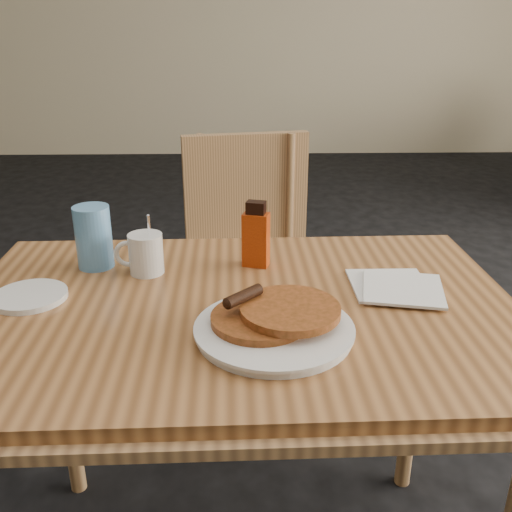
% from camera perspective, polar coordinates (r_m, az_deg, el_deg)
% --- Properties ---
extents(wall_back, '(8.00, 0.00, 8.00)m').
position_cam_1_polar(wall_back, '(5.95, -1.05, 23.52)').
color(wall_back, '#C2B396').
rests_on(wall_back, ground).
extents(main_table, '(1.17, 0.81, 0.75)m').
position_cam_1_polar(main_table, '(1.16, -1.79, -6.69)').
color(main_table, '#9F6738').
rests_on(main_table, floor).
extents(chair_main_far, '(0.49, 0.50, 0.93)m').
position_cam_1_polar(chair_main_far, '(1.91, -0.94, 0.44)').
color(chair_main_far, tan).
rests_on(chair_main_far, floor).
extents(pancake_plate, '(0.29, 0.29, 0.07)m').
position_cam_1_polar(pancake_plate, '(1.02, 1.82, -6.83)').
color(pancake_plate, silver).
rests_on(pancake_plate, main_table).
extents(coffee_mug, '(0.11, 0.08, 0.14)m').
position_cam_1_polar(coffee_mug, '(1.28, -11.06, 0.31)').
color(coffee_mug, silver).
rests_on(coffee_mug, main_table).
extents(syrup_bottle, '(0.07, 0.05, 0.15)m').
position_cam_1_polar(syrup_bottle, '(1.29, -0.01, 1.97)').
color(syrup_bottle, maroon).
rests_on(syrup_bottle, main_table).
extents(napkin_stack, '(0.20, 0.21, 0.01)m').
position_cam_1_polar(napkin_stack, '(1.23, 13.84, -3.01)').
color(napkin_stack, silver).
rests_on(napkin_stack, main_table).
extents(blue_tumbler, '(0.09, 0.09, 0.14)m').
position_cam_1_polar(blue_tumbler, '(1.33, -15.93, 1.84)').
color(blue_tumbler, '#5590C8').
rests_on(blue_tumbler, main_table).
extents(side_saucer, '(0.17, 0.17, 0.01)m').
position_cam_1_polar(side_saucer, '(1.24, -21.68, -3.76)').
color(side_saucer, silver).
rests_on(side_saucer, main_table).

